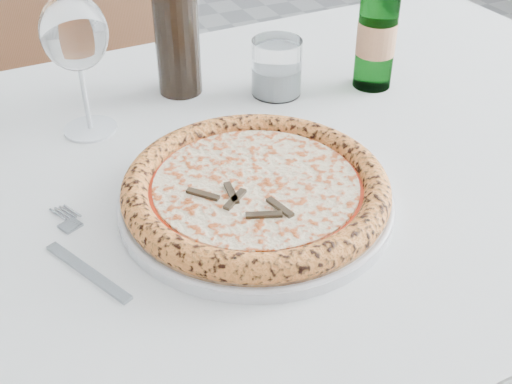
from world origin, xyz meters
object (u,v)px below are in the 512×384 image
wine_glass (74,36)px  tumbler (277,71)px  chair_far (85,87)px  pizza (256,188)px  plate (256,200)px  wine_bottle (176,19)px  dining_table (225,217)px  beer_bottle (377,29)px

wine_glass → tumbler: (0.29, -0.01, -0.10)m
chair_far → pizza: size_ratio=2.95×
plate → pizza: (-0.00, 0.00, 0.02)m
chair_far → wine_bottle: 0.64m
dining_table → chair_far: bearing=93.0°
dining_table → tumbler: bearing=44.6°
wine_bottle → tumbler: bearing=-28.0°
wine_glass → beer_bottle: bearing=-6.6°
dining_table → beer_bottle: beer_bottle is taller
pizza → tumbler: 0.30m
dining_table → chair_far: 0.77m
dining_table → beer_bottle: bearing=20.1°
chair_far → pizza: (0.04, -0.86, 0.25)m
dining_table → wine_glass: (-0.14, 0.16, 0.23)m
tumbler → wine_bottle: wine_bottle is taller
dining_table → wine_bottle: bearing=84.3°
dining_table → pizza: size_ratio=4.64×
chair_far → plate: size_ratio=2.84×
dining_table → tumbler: size_ratio=16.93×
chair_far → pizza: 0.90m
tumbler → beer_bottle: bearing=-15.3°
beer_bottle → tumbler: bearing=164.7°
plate → chair_far: bearing=92.7°
pizza → beer_bottle: (0.30, 0.21, 0.07)m
dining_table → wine_glass: wine_glass is taller
chair_far → wine_glass: wine_glass is taller
pizza → chair_far: bearing=92.7°
wine_glass → wine_bottle: (0.16, 0.06, -0.02)m
pizza → tumbler: size_ratio=3.65×
wine_glass → tumbler: size_ratio=2.27×
tumbler → beer_bottle: 0.17m
plate → wine_bottle: size_ratio=1.19×
dining_table → wine_bottle: (0.02, 0.22, 0.21)m
wine_glass → pizza: bearing=-62.6°
pizza → beer_bottle: 0.38m
chair_far → tumbler: 0.69m
tumbler → wine_bottle: bearing=152.0°
plate → tumbler: bearing=58.5°
chair_far → wine_bottle: bearing=-83.3°
tumbler → wine_glass: bearing=178.1°
plate → wine_glass: wine_glass is taller
chair_far → wine_glass: size_ratio=4.74×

